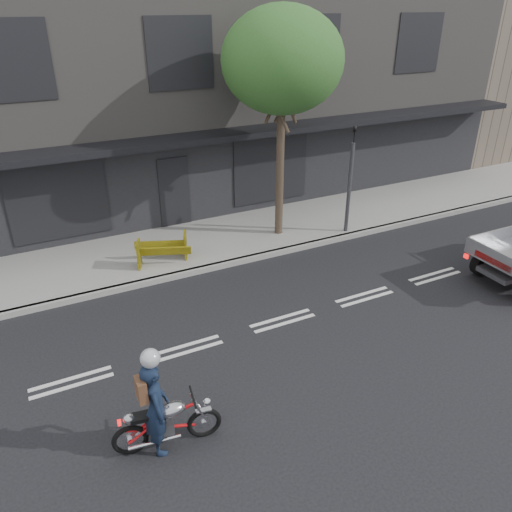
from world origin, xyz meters
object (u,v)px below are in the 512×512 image
object	(u,v)px
rider	(156,408)
construction_barrier	(165,252)
street_tree	(282,61)
motorcycle	(167,422)
traffic_light_pole	(349,186)

from	to	relation	value
rider	construction_barrier	bearing A→B (deg)	-9.30
street_tree	construction_barrier	xyz separation A→B (m)	(-3.89, -0.52, -4.72)
motorcycle	construction_barrier	xyz separation A→B (m)	(1.85, 6.02, 0.07)
traffic_light_pole	motorcycle	size ratio (longest dim) A/B	1.90
street_tree	rider	bearing A→B (deg)	-131.97
traffic_light_pole	motorcycle	world-z (taller)	traffic_light_pole
traffic_light_pole	construction_barrier	distance (m)	6.00
traffic_light_pole	rider	distance (m)	9.76
street_tree	traffic_light_pole	bearing A→B (deg)	-23.03
traffic_light_pole	construction_barrier	world-z (taller)	traffic_light_pole
motorcycle	construction_barrier	bearing A→B (deg)	82.00
motorcycle	construction_barrier	world-z (taller)	construction_barrier
street_tree	motorcycle	size ratio (longest dim) A/B	3.66
street_tree	traffic_light_pole	distance (m)	4.23
traffic_light_pole	construction_barrier	size ratio (longest dim) A/B	2.42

